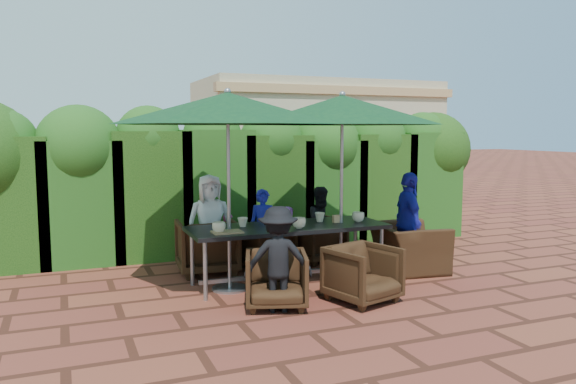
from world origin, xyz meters
name	(u,v)px	position (x,y,z in m)	size (l,w,h in m)	color
ground	(297,284)	(0.00, 0.00, 0.00)	(80.00, 80.00, 0.00)	brown
dining_table	(288,231)	(-0.09, 0.09, 0.68)	(2.54, 0.90, 0.75)	black
umbrella_left	(228,109)	(-0.87, 0.07, 2.21)	(2.74, 2.74, 2.46)	gray
umbrella_right	(342,110)	(0.64, 0.04, 2.21)	(2.55, 2.55, 2.46)	gray
chair_far_left	(207,244)	(-0.93, 0.99, 0.41)	(0.79, 0.74, 0.81)	black
chair_far_mid	(262,240)	(-0.09, 1.09, 0.38)	(0.73, 0.68, 0.75)	black
chair_far_right	(315,237)	(0.76, 1.09, 0.37)	(0.71, 0.66, 0.73)	black
chair_near_left	(276,277)	(-0.58, -0.78, 0.34)	(0.67, 0.63, 0.69)	black
chair_near_right	(363,271)	(0.41, -0.97, 0.36)	(0.69, 0.65, 0.71)	black
chair_end_right	(409,240)	(1.72, 0.07, 0.43)	(1.00, 0.65, 0.87)	black
adult_far_left	(210,223)	(-0.85, 1.13, 0.67)	(0.67, 0.40, 1.35)	white
adult_far_mid	(263,229)	(-0.11, 0.98, 0.56)	(0.41, 0.33, 1.13)	#1E21A5
adult_far_right	(322,224)	(0.82, 0.98, 0.56)	(0.54, 0.33, 1.13)	black
adult_near_left	(278,259)	(-0.61, -0.90, 0.57)	(0.73, 0.34, 1.15)	black
adult_end_right	(408,222)	(1.70, 0.05, 0.69)	(0.81, 0.41, 1.39)	#1E21A5
child_left	(228,240)	(-0.57, 1.20, 0.39)	(0.28, 0.23, 0.79)	#E751A7
child_right	(290,235)	(0.35, 1.11, 0.42)	(0.30, 0.25, 0.84)	#9E4EAB
pedestrian_a	(277,181)	(1.32, 4.16, 0.94)	(1.76, 0.63, 1.88)	#287F22
pedestrian_b	(322,186)	(2.39, 4.30, 0.77)	(0.74, 0.45, 1.53)	#E751A7
pedestrian_c	(370,180)	(3.60, 4.37, 0.85)	(1.09, 0.50, 1.70)	#989AA0
cup_a	(219,227)	(-1.04, -0.08, 0.81)	(0.16, 0.16, 0.13)	beige
cup_b	(243,222)	(-0.66, 0.21, 0.81)	(0.13, 0.13, 0.12)	beige
cup_c	(299,223)	(-0.04, -0.15, 0.82)	(0.17, 0.17, 0.13)	beige
cup_d	(320,217)	(0.41, 0.20, 0.81)	(0.13, 0.13, 0.13)	beige
cup_e	(358,217)	(0.88, 0.00, 0.82)	(0.16, 0.16, 0.13)	beige
ketchup_bottle	(279,219)	(-0.21, 0.10, 0.83)	(0.04, 0.04, 0.17)	#B20C0A
sauce_bottle	(275,219)	(-0.24, 0.15, 0.83)	(0.04, 0.04, 0.17)	#4C230C
serving_tray	(227,232)	(-0.95, -0.11, 0.76)	(0.35, 0.25, 0.02)	#9D744C
number_block_left	(276,222)	(-0.25, 0.09, 0.80)	(0.12, 0.06, 0.10)	#DEB272
number_block_right	(337,219)	(0.60, 0.06, 0.80)	(0.12, 0.06, 0.10)	#DEB272
hedge_wall	(232,170)	(-0.17, 2.32, 1.32)	(9.10, 1.60, 2.40)	#13370F
building	(316,144)	(3.50, 6.99, 1.61)	(6.20, 3.08, 3.20)	#C6B993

